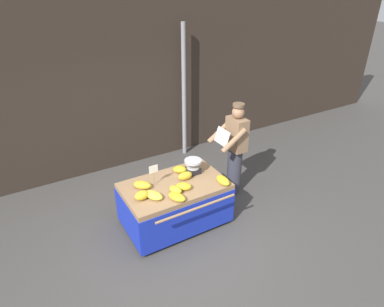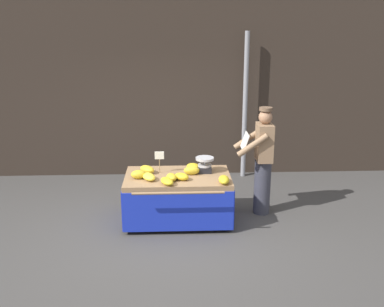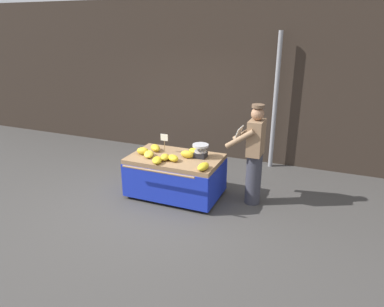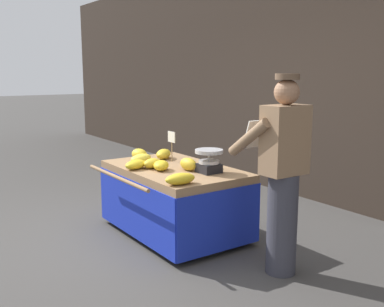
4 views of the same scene
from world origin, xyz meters
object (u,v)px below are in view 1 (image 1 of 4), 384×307
at_px(banana_bunch_7, 176,190).
at_px(banana_bunch_4, 142,195).
at_px(banana_bunch_5, 180,169).
at_px(weighing_scale, 193,166).
at_px(banana_bunch_1, 177,197).
at_px(banana_bunch_6, 223,180).
at_px(price_sign, 154,171).
at_px(banana_bunch_2, 184,186).
at_px(banana_cart, 175,195).
at_px(banana_bunch_8, 154,195).
at_px(vendor_person, 235,150).
at_px(banana_bunch_3, 142,185).
at_px(street_pole, 184,93).
at_px(banana_bunch_0, 185,176).

bearing_deg(banana_bunch_7, banana_bunch_4, 167.92).
bearing_deg(banana_bunch_5, weighing_scale, -38.10).
distance_m(banana_bunch_1, banana_bunch_6, 0.81).
xyz_separation_m(price_sign, banana_bunch_6, (0.93, -0.49, -0.20)).
height_order(banana_bunch_2, banana_bunch_5, banana_bunch_2).
bearing_deg(banana_bunch_2, banana_cart, 105.72).
relative_size(price_sign, banana_bunch_8, 1.15).
height_order(banana_bunch_6, vendor_person, vendor_person).
bearing_deg(banana_cart, banana_bunch_2, -74.28).
xyz_separation_m(price_sign, banana_bunch_2, (0.33, -0.33, -0.20)).
height_order(banana_bunch_3, vendor_person, vendor_person).
bearing_deg(banana_bunch_8, banana_bunch_5, 33.46).
bearing_deg(banana_bunch_3, banana_cart, -17.69).
bearing_deg(banana_bunch_3, vendor_person, 3.06).
bearing_deg(vendor_person, banana_bunch_6, -138.23).
bearing_deg(banana_bunch_1, banana_bunch_8, 142.64).
bearing_deg(banana_bunch_8, banana_cart, 21.81).
distance_m(banana_bunch_7, banana_bunch_8, 0.33).
distance_m(banana_bunch_1, banana_bunch_7, 0.17).
bearing_deg(banana_bunch_1, weighing_scale, 42.20).
distance_m(banana_cart, price_sign, 0.55).
height_order(street_pole, banana_bunch_1, street_pole).
relative_size(banana_bunch_2, banana_bunch_7, 1.06).
relative_size(weighing_scale, banana_bunch_4, 1.29).
xyz_separation_m(banana_bunch_3, banana_bunch_5, (0.71, 0.13, -0.01)).
xyz_separation_m(banana_bunch_1, banana_bunch_4, (-0.42, 0.27, 0.02)).
xyz_separation_m(banana_bunch_0, banana_bunch_8, (-0.63, -0.21, -0.02)).
bearing_deg(banana_bunch_8, price_sign, 64.16).
bearing_deg(weighing_scale, banana_bunch_8, -159.44).
relative_size(banana_cart, banana_bunch_3, 5.84).
bearing_deg(banana_bunch_8, banana_bunch_7, -7.25).
distance_m(street_pole, banana_bunch_5, 2.16).
height_order(street_pole, banana_bunch_0, street_pole).
bearing_deg(banana_bunch_6, banana_cart, 151.71).
bearing_deg(banana_bunch_4, banana_bunch_3, 65.57).
distance_m(weighing_scale, price_sign, 0.70).
bearing_deg(banana_bunch_8, banana_bunch_2, -2.88).
height_order(banana_bunch_2, banana_bunch_4, banana_bunch_4).
distance_m(banana_bunch_1, vendor_person, 1.61).
distance_m(banana_bunch_5, banana_bunch_6, 0.75).
xyz_separation_m(weighing_scale, banana_bunch_7, (-0.51, -0.36, -0.07)).
height_order(banana_bunch_8, vendor_person, vendor_person).
bearing_deg(banana_bunch_6, banana_bunch_7, 169.23).
bearing_deg(banana_bunch_8, banana_bunch_0, 18.06).
distance_m(banana_bunch_0, banana_bunch_1, 0.55).
height_order(banana_bunch_3, banana_bunch_5, banana_bunch_3).
bearing_deg(banana_bunch_5, banana_bunch_2, -112.75).
relative_size(banana_bunch_4, banana_bunch_6, 0.74).
bearing_deg(banana_bunch_7, banana_bunch_5, 54.91).
bearing_deg(banana_bunch_0, banana_bunch_2, -124.15).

